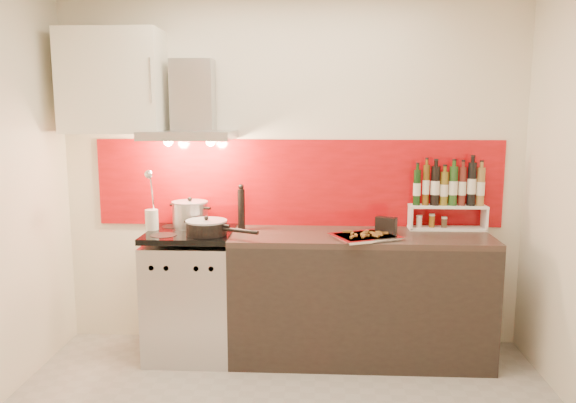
# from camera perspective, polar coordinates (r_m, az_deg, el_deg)

# --- Properties ---
(back_wall) EXTENTS (3.40, 0.02, 2.60)m
(back_wall) POSITION_cam_1_polar(r_m,az_deg,el_deg) (4.17, 0.32, 3.02)
(back_wall) COLOR silver
(back_wall) RESTS_ON ground
(backsplash) EXTENTS (3.00, 0.02, 0.64)m
(backsplash) POSITION_cam_1_polar(r_m,az_deg,el_deg) (4.16, 1.00, 1.90)
(backsplash) COLOR #9F0809
(backsplash) RESTS_ON back_wall
(range_stove) EXTENTS (0.60, 0.60, 0.91)m
(range_stove) POSITION_cam_1_polar(r_m,az_deg,el_deg) (4.15, -9.73, -9.32)
(range_stove) COLOR #B7B7BA
(range_stove) RESTS_ON ground
(counter) EXTENTS (1.80, 0.60, 0.90)m
(counter) POSITION_cam_1_polar(r_m,az_deg,el_deg) (4.06, 7.27, -9.51)
(counter) COLOR black
(counter) RESTS_ON ground
(range_hood) EXTENTS (0.62, 0.50, 0.61)m
(range_hood) POSITION_cam_1_polar(r_m,az_deg,el_deg) (4.07, -9.79, 8.99)
(range_hood) COLOR #B7B7BA
(range_hood) RESTS_ON back_wall
(upper_cabinet) EXTENTS (0.70, 0.35, 0.72)m
(upper_cabinet) POSITION_cam_1_polar(r_m,az_deg,el_deg) (4.22, -17.36, 11.53)
(upper_cabinet) COLOR white
(upper_cabinet) RESTS_ON back_wall
(stock_pot) EXTENTS (0.26, 0.26, 0.22)m
(stock_pot) POSITION_cam_1_polar(r_m,az_deg,el_deg) (4.14, -9.91, -1.27)
(stock_pot) COLOR #B7B7BA
(stock_pot) RESTS_ON range_stove
(saute_pan) EXTENTS (0.52, 0.32, 0.13)m
(saute_pan) POSITION_cam_1_polar(r_m,az_deg,el_deg) (3.88, -8.19, -2.62)
(saute_pan) COLOR black
(saute_pan) RESTS_ON range_stove
(utensil_jar) EXTENTS (0.09, 0.14, 0.45)m
(utensil_jar) POSITION_cam_1_polar(r_m,az_deg,el_deg) (4.09, -13.71, -1.15)
(utensil_jar) COLOR silver
(utensil_jar) RESTS_ON range_stove
(pepper_mill) EXTENTS (0.05, 0.05, 0.33)m
(pepper_mill) POSITION_cam_1_polar(r_m,az_deg,el_deg) (4.04, -4.77, -0.63)
(pepper_mill) COLOR black
(pepper_mill) RESTS_ON counter
(step_shelf) EXTENTS (0.55, 0.15, 0.49)m
(step_shelf) POSITION_cam_1_polar(r_m,az_deg,el_deg) (4.18, 16.05, 0.48)
(step_shelf) COLOR white
(step_shelf) RESTS_ON counter
(caddy_box) EXTENTS (0.16, 0.11, 0.12)m
(caddy_box) POSITION_cam_1_polar(r_m,az_deg,el_deg) (3.95, 9.94, -2.45)
(caddy_box) COLOR black
(caddy_box) RESTS_ON counter
(baking_tray) EXTENTS (0.52, 0.47, 0.03)m
(baking_tray) POSITION_cam_1_polar(r_m,az_deg,el_deg) (3.81, 7.84, -3.51)
(baking_tray) COLOR silver
(baking_tray) RESTS_ON counter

